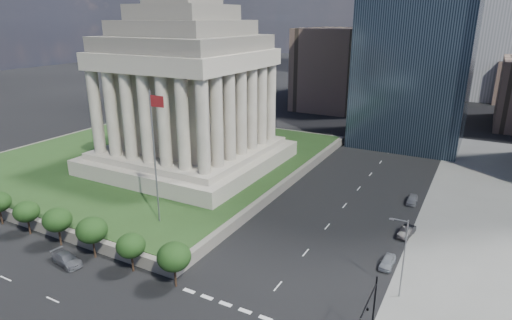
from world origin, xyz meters
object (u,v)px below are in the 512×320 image
Objects in this scene: flagpole at (155,151)px; parked_sedan_far at (412,200)px; war_memorial at (186,71)px; traffic_signal_ne at (370,312)px; suv_grey at (66,259)px; parked_sedan_near at (387,262)px; parked_sedan_mid at (406,232)px; street_lamp_north at (403,254)px.

flagpole is 45.35m from parked_sedan_far.
traffic_signal_ne is at bearing -36.42° from war_memorial.
suv_grey is (7.00, -37.00, -20.64)m from war_memorial.
suv_grey is at bearing -111.69° from flagpole.
war_memorial reaches higher than parked_sedan_near.
war_memorial is 8.90× the size of parked_sedan_mid.
flagpole reaches higher than suv_grey.
flagpole is at bearing -12.46° from suv_grey.
parked_sedan_near is at bearing 95.56° from traffic_signal_ne.
traffic_signal_ne is at bearing -78.21° from parked_sedan_mid.
parked_sedan_mid is (0.68, 9.82, 0.03)m from parked_sedan_near.
parked_sedan_far is (-2.32, 39.94, -4.52)m from traffic_signal_ne.
flagpole is at bearing -63.11° from war_memorial.
parked_sedan_mid reaches higher than parked_sedan_near.
street_lamp_north is 2.33× the size of parked_sedan_far.
flagpole is 39.30m from parked_sedan_mid.
suv_grey reaches higher than parked_sedan_mid.
war_memorial is at bearing 143.58° from traffic_signal_ne.
parked_sedan_far is at bearing 93.02° from parked_sedan_near.
parked_sedan_near is (-1.68, 17.21, -4.56)m from traffic_signal_ne.
suv_grey is 1.30× the size of parked_sedan_near.
parked_sedan_mid is (33.33, 16.73, -12.39)m from flagpole.
parked_sedan_far is (-0.64, 22.74, 0.04)m from parked_sedan_near.
traffic_signal_ne is 1.52× the size of suv_grey.
flagpole is 3.80× the size of suv_grey.
traffic_signal_ne is 39.85m from suv_grey.
parked_sedan_far is at bearing 93.32° from traffic_signal_ne.
traffic_signal_ne reaches higher than suv_grey.
suv_grey is 56.57m from parked_sedan_far.
war_memorial is 4.88× the size of traffic_signal_ne.
parked_sedan_mid is (-1.83, 15.73, -4.94)m from street_lamp_north.
parked_sedan_near is (44.82, -17.10, -20.71)m from war_memorial.
traffic_signal_ne is 1.98× the size of parked_sedan_near.
flagpole is 2.00× the size of street_lamp_north.
street_lamp_north is at bearing -73.70° from parked_sedan_mid.
war_memorial is 54.92m from street_lamp_north.
street_lamp_north is (47.33, -23.00, -15.74)m from war_memorial.
traffic_signal_ne is 17.88m from parked_sedan_near.
street_lamp_north reaches higher than parked_sedan_near.
suv_grey is at bearing -160.86° from street_lamp_north.
war_memorial is at bearing -175.67° from parked_sedan_far.
parked_sedan_mid is (-1.00, 27.03, -4.53)m from traffic_signal_ne.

